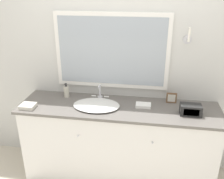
# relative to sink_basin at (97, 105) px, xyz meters

# --- Properties ---
(wall_back) EXTENTS (8.00, 0.18, 2.55)m
(wall_back) POSITION_rel_sink_basin_xyz_m (0.23, 0.35, 0.35)
(wall_back) COLOR silver
(wall_back) RESTS_ON ground_plane
(vanity_counter) EXTENTS (2.19, 0.60, 0.91)m
(vanity_counter) POSITION_rel_sink_basin_xyz_m (0.24, 0.02, -0.47)
(vanity_counter) COLOR white
(vanity_counter) RESTS_ON ground_plane
(sink_basin) EXTENTS (0.51, 0.42, 0.18)m
(sink_basin) POSITION_rel_sink_basin_xyz_m (0.00, 0.00, 0.00)
(sink_basin) COLOR white
(sink_basin) RESTS_ON vanity_counter
(soap_bottle) EXTENTS (0.06, 0.06, 0.17)m
(soap_bottle) POSITION_rel_sink_basin_xyz_m (-0.40, 0.19, 0.05)
(soap_bottle) COLOR beige
(soap_bottle) RESTS_ON vanity_counter
(appliance_box) EXTENTS (0.21, 0.13, 0.11)m
(appliance_box) POSITION_rel_sink_basin_xyz_m (0.99, -0.03, 0.04)
(appliance_box) COLOR black
(appliance_box) RESTS_ON vanity_counter
(picture_frame) EXTENTS (0.11, 0.01, 0.12)m
(picture_frame) POSITION_rel_sink_basin_xyz_m (0.81, 0.21, 0.04)
(picture_frame) COLOR brown
(picture_frame) RESTS_ON vanity_counter
(hand_towel_near_sink) EXTENTS (0.15, 0.14, 0.04)m
(hand_towel_near_sink) POSITION_rel_sink_basin_xyz_m (-0.72, -0.15, 0.00)
(hand_towel_near_sink) COLOR silver
(hand_towel_near_sink) RESTS_ON vanity_counter
(hand_towel_far_corner) EXTENTS (0.16, 0.11, 0.03)m
(hand_towel_far_corner) POSITION_rel_sink_basin_xyz_m (0.50, 0.07, -0.00)
(hand_towel_far_corner) COLOR white
(hand_towel_far_corner) RESTS_ON vanity_counter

